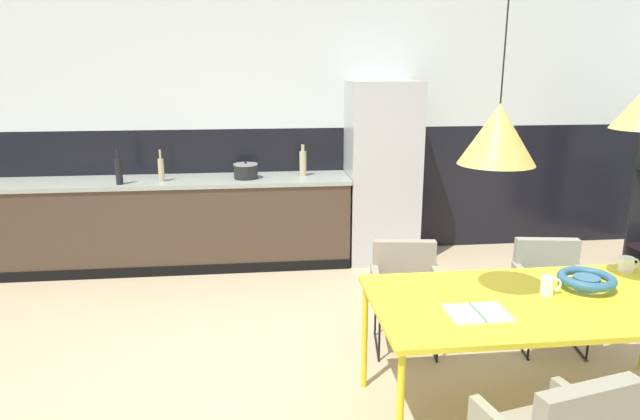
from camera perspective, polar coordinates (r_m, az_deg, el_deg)
The scene contains 17 objects.
ground_plane at distance 3.61m, azimuth 6.36°, elevation -19.08°, with size 9.71×9.71×0.00m, color tan.
back_wall_splashback_dark at distance 6.13m, azimuth 0.28°, elevation 2.08°, with size 7.47×0.12×1.35m, color black.
back_wall_panel_upper at distance 5.98m, azimuth 0.30°, elevation 14.79°, with size 7.47×0.12×1.35m, color silver.
kitchen_counter at distance 5.87m, azimuth -15.94°, elevation -1.32°, with size 3.81×0.63×0.90m.
refrigerator_column at distance 5.83m, azimuth 6.26°, elevation 3.79°, with size 0.70×0.60×1.84m, color #ADAFB2.
dining_table at distance 3.40m, azimuth 22.26°, elevation -8.86°, with size 1.98×0.95×0.74m.
armchair_by_stool at distance 4.12m, azimuth 8.64°, elevation -7.13°, with size 0.54×0.53×0.75m.
armchair_far_side at distance 4.40m, azimuth 22.26°, elevation -6.51°, with size 0.55×0.54×0.76m.
fruit_bowl at distance 3.59m, azimuth 25.34°, elevation -6.38°, with size 0.32×0.32×0.09m.
open_book at distance 3.07m, azimuth 15.64°, elevation -9.99°, with size 0.31×0.24×0.02m.
mug_short_terracotta at distance 3.41m, azimuth 22.05°, elevation -7.10°, with size 0.12×0.07×0.11m.
mug_wide_latte at distance 4.00m, azimuth 28.58°, elevation -4.84°, with size 0.13×0.09×0.09m.
cooking_pot at distance 5.64m, azimuth -7.51°, elevation 3.92°, with size 0.24×0.24×0.17m.
bottle_oil_tall at distance 5.72m, azimuth -1.74°, elevation 4.80°, with size 0.07×0.07×0.32m.
bottle_vinegar_dark at distance 5.62m, azimuth -19.67°, elevation 3.78°, with size 0.07×0.07×0.33m.
bottle_wine_green at distance 5.66m, azimuth -15.76°, elevation 3.98°, with size 0.06×0.06×0.31m.
pendant_lamp_over_table_near at distance 2.96m, azimuth 17.55°, elevation 7.31°, with size 0.39×0.39×1.14m.
Camera 1 is at (-0.72, -2.93, 1.99)m, focal length 31.67 mm.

